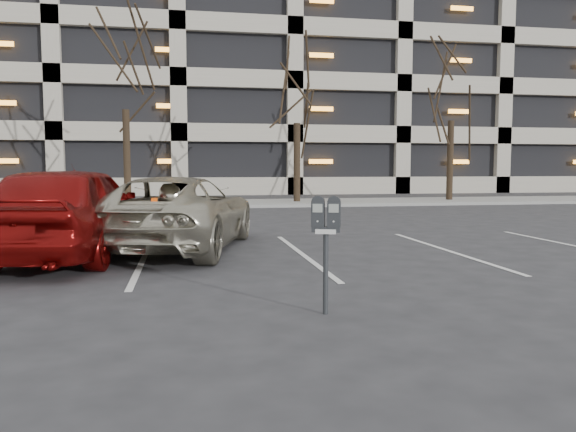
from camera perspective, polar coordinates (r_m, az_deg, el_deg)
The scene contains 10 objects.
ground at distance 7.73m, azimuth -5.25°, elevation -6.84°, with size 140.00×140.00×0.00m, color #28282B.
sidewalk at distance 23.59m, azimuth -8.67°, elevation 1.24°, with size 80.00×4.00×0.12m, color gray.
stall_lines at distance 9.99m, azimuth -14.47°, elevation -4.24°, with size 16.90×5.20×0.00m.
parking_garage at distance 43.94m, azimuth 6.86°, elevation 15.03°, with size 52.00×20.00×19.00m.
tree_b at distance 24.10m, azimuth -16.30°, elevation 15.91°, with size 3.79×3.79×8.62m.
tree_c at distance 24.31m, azimuth 0.93°, elevation 14.30°, with size 3.36×3.36×7.63m.
tree_d at distance 26.61m, azimuth 16.36°, elevation 14.02°, with size 3.56×3.56×8.09m.
parking_meter at distance 5.99m, azimuth 3.87°, elevation -0.99°, with size 0.34×0.22×1.25m.
suv_silver at distance 11.03m, azimuth -11.22°, elevation 0.32°, with size 3.52×5.46×1.41m.
car_red at distance 10.42m, azimuth -21.12°, elevation 0.47°, with size 1.94×4.82×1.64m, color maroon.
Camera 1 is at (-0.65, -7.54, 1.58)m, focal length 35.00 mm.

